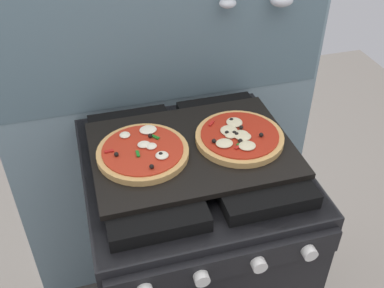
{
  "coord_description": "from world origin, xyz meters",
  "views": [
    {
      "loc": [
        -0.26,
        -0.93,
        1.67
      ],
      "look_at": [
        0.0,
        0.0,
        0.93
      ],
      "focal_mm": 42.48,
      "sensor_mm": 36.0,
      "label": 1
    }
  ],
  "objects_px": {
    "baking_tray": "(192,149)",
    "pizza_right": "(239,137)",
    "pizza_left": "(143,152)",
    "stove": "(192,257)"
  },
  "relations": [
    {
      "from": "baking_tray",
      "to": "pizza_right",
      "type": "distance_m",
      "value": 0.13
    },
    {
      "from": "pizza_left",
      "to": "pizza_right",
      "type": "bearing_deg",
      "value": -1.8
    },
    {
      "from": "baking_tray",
      "to": "pizza_left",
      "type": "relative_size",
      "value": 2.23
    },
    {
      "from": "pizza_left",
      "to": "stove",
      "type": "bearing_deg",
      "value": -1.22
    },
    {
      "from": "baking_tray",
      "to": "pizza_left",
      "type": "bearing_deg",
      "value": 179.48
    },
    {
      "from": "stove",
      "to": "baking_tray",
      "type": "relative_size",
      "value": 1.67
    },
    {
      "from": "baking_tray",
      "to": "pizza_right",
      "type": "relative_size",
      "value": 2.23
    },
    {
      "from": "pizza_left",
      "to": "pizza_right",
      "type": "xyz_separation_m",
      "value": [
        0.27,
        -0.01,
        0.0
      ]
    },
    {
      "from": "pizza_right",
      "to": "baking_tray",
      "type": "bearing_deg",
      "value": 176.9
    },
    {
      "from": "baking_tray",
      "to": "pizza_right",
      "type": "height_order",
      "value": "pizza_right"
    }
  ]
}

